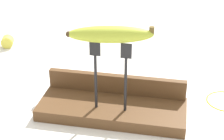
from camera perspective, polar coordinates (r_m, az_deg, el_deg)
ground_plane at (r=0.95m, az=-0.00°, el=-6.96°), size 3.00×3.00×0.00m
wooden_board at (r=0.95m, az=-0.00°, el=-6.19°), size 0.38×0.14×0.03m
board_backstop at (r=0.97m, az=0.69°, el=-2.19°), size 0.37×0.02×0.05m
fork_stand_center at (r=0.87m, az=-0.24°, el=-0.07°), size 0.10×0.01×0.18m
banana_raised_center at (r=0.83m, az=-0.25°, el=5.60°), size 0.20×0.08×0.04m
banana_chunk_near at (r=1.37m, az=-16.05°, el=4.33°), size 0.05×0.05×0.04m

